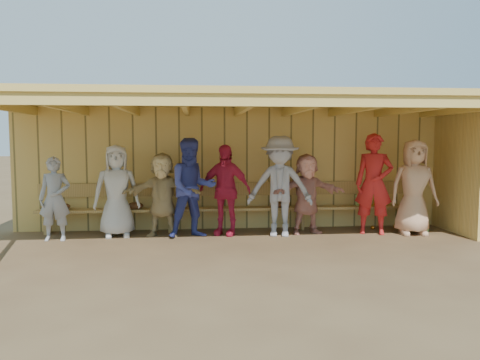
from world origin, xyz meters
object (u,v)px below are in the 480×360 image
at_px(player_b, 117,191).
at_px(player_e, 280,186).
at_px(player_a, 55,199).
at_px(player_f, 307,194).
at_px(player_h, 414,187).
at_px(player_g, 374,184).
at_px(player_d, 225,190).
at_px(player_extra, 162,195).
at_px(player_c, 192,188).
at_px(bench, 236,203).

bearing_deg(player_b, player_e, -14.00).
relative_size(player_a, player_b, 0.88).
bearing_deg(player_b, player_f, -10.36).
xyz_separation_m(player_a, player_h, (6.52, -0.07, 0.15)).
xyz_separation_m(player_f, player_g, (1.25, -0.14, 0.19)).
height_order(player_d, player_g, player_g).
bearing_deg(player_g, player_f, -166.79).
distance_m(player_e, player_h, 2.52).
relative_size(player_d, player_g, 0.89).
bearing_deg(player_h, player_a, -174.90).
relative_size(player_e, player_extra, 1.20).
bearing_deg(player_c, player_b, 158.55).
distance_m(player_d, player_e, 1.02).
xyz_separation_m(player_e, player_extra, (-2.15, 0.20, -0.15)).
bearing_deg(player_d, player_extra, -156.62).
bearing_deg(player_g, player_b, -162.68).
xyz_separation_m(player_b, player_e, (2.97, -0.23, 0.08)).
height_order(player_c, player_h, player_c).
height_order(player_f, player_h, player_h).
bearing_deg(player_b, player_extra, -11.75).
height_order(player_c, bench, player_c).
bearing_deg(player_a, player_g, 0.36).
xyz_separation_m(player_a, player_e, (4.00, 0.02, 0.18)).
xyz_separation_m(player_e, player_h, (2.52, -0.09, -0.03)).
bearing_deg(player_f, player_extra, 172.54).
bearing_deg(player_f, player_d, 171.98).
height_order(player_a, player_c, player_c).
distance_m(player_c, player_extra, 0.59).
height_order(player_b, bench, player_b).
relative_size(player_a, player_h, 0.83).
distance_m(player_b, bench, 2.30).
relative_size(player_c, player_h, 1.01).
distance_m(player_a, player_e, 4.00).
height_order(player_b, player_extra, player_b).
relative_size(player_f, player_extra, 0.98).
relative_size(player_h, player_extra, 1.15).
height_order(player_a, player_b, player_b).
xyz_separation_m(player_c, player_f, (2.15, 0.15, -0.15)).
height_order(player_a, player_extra, player_extra).
bearing_deg(bench, player_b, -168.52).
xyz_separation_m(player_f, bench, (-1.29, 0.50, -0.23)).
relative_size(player_h, bench, 0.23).
bearing_deg(player_e, player_b, -172.09).
distance_m(player_d, player_g, 2.80).
bearing_deg(player_c, bench, 23.45).
height_order(player_a, player_g, player_g).
bearing_deg(player_b, player_h, -12.95).
height_order(player_a, player_f, player_f).
relative_size(player_b, player_g, 0.89).
relative_size(player_d, player_h, 0.95).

